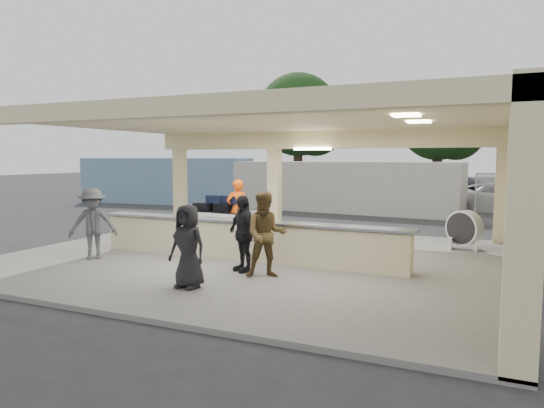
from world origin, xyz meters
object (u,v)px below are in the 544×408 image
at_px(passenger_b, 243,233).
at_px(car_dark, 463,195).
at_px(luggage_cart, 220,216).
at_px(passenger_c, 93,224).
at_px(container_white, 342,187).
at_px(container_blue, 166,181).
at_px(baggage_counter, 244,240).
at_px(passenger_d, 188,246).
at_px(baggage_handler, 237,210).
at_px(drum_fan, 464,229).
at_px(passenger_a, 266,235).
at_px(car_white_a, 509,199).

relative_size(passenger_b, car_dark, 0.35).
bearing_deg(luggage_cart, passenger_c, -102.41).
bearing_deg(container_white, passenger_c, -94.90).
distance_m(container_white, container_blue, 10.44).
relative_size(baggage_counter, passenger_d, 5.08).
bearing_deg(luggage_cart, container_blue, 140.17).
bearing_deg(passenger_d, passenger_c, 165.18).
bearing_deg(luggage_cart, passenger_b, -46.53).
relative_size(baggage_handler, container_white, 0.17).
distance_m(passenger_b, passenger_d, 1.66).
height_order(passenger_b, container_blue, container_blue).
height_order(passenger_c, car_dark, passenger_c).
bearing_deg(drum_fan, baggage_counter, -111.68).
distance_m(baggage_handler, passenger_a, 4.65).
bearing_deg(car_white_a, container_blue, 112.42).
height_order(drum_fan, baggage_handler, baggage_handler).
bearing_deg(baggage_counter, passenger_a, -48.23).
distance_m(car_white_a, car_dark, 2.24).
height_order(drum_fan, passenger_c, passenger_c).
distance_m(baggage_counter, luggage_cart, 3.21).
xyz_separation_m(passenger_b, container_white, (-1.55, 13.32, 0.26)).
bearing_deg(car_dark, passenger_a, -169.21).
distance_m(passenger_a, container_blue, 18.70).
distance_m(luggage_cart, drum_fan, 7.05).
bearing_deg(car_dark, baggage_handler, 176.43).
height_order(passenger_c, passenger_d, passenger_c).
height_order(passenger_a, car_white_a, passenger_a).
relative_size(passenger_b, container_blue, 0.17).
height_order(drum_fan, passenger_a, passenger_a).
xyz_separation_m(car_white_a, container_white, (-7.31, -1.39, 0.45)).
bearing_deg(passenger_a, baggage_counter, 106.05).
distance_m(passenger_a, passenger_d, 1.71).
height_order(baggage_counter, passenger_c, passenger_c).
relative_size(baggage_counter, car_dark, 1.70).
bearing_deg(car_dark, passenger_c, 176.05).
xyz_separation_m(luggage_cart, passenger_b, (2.62, -3.53, 0.12)).
distance_m(passenger_a, container_white, 13.77).
relative_size(passenger_b, passenger_d, 1.04).
xyz_separation_m(car_white_a, car_dark, (-1.96, 1.09, 0.06)).
distance_m(passenger_c, container_blue, 15.99).
relative_size(car_white_a, container_blue, 0.53).
height_order(passenger_a, passenger_b, passenger_a).
bearing_deg(passenger_c, passenger_a, -39.61).
bearing_deg(car_dark, container_white, 136.64).
bearing_deg(container_blue, passenger_c, -65.63).
xyz_separation_m(baggage_counter, luggage_cart, (-2.08, 2.43, 0.23)).
bearing_deg(car_dark, baggage_counter, -174.66).
xyz_separation_m(baggage_counter, passenger_d, (0.20, -2.73, 0.32)).
height_order(luggage_cart, car_white_a, car_white_a).
relative_size(drum_fan, passenger_c, 0.61).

